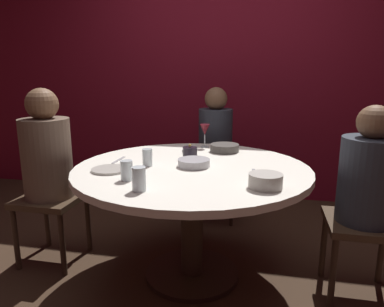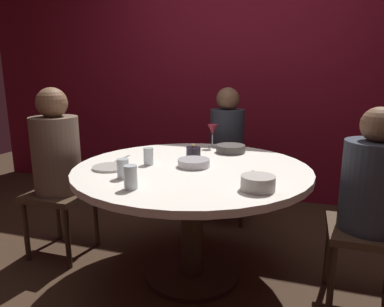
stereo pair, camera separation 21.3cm
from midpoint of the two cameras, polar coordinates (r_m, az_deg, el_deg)
name	(u,v)px [view 2 (the right image)]	position (r m, az deg, el deg)	size (l,w,h in m)	color
ground_plane	(192,275)	(2.44, 2.64, -19.00)	(8.00, 8.00, 0.00)	#382619
back_wall	(242,71)	(3.70, 9.80, 12.90)	(6.00, 0.10, 2.60)	maroon
dining_table	(192,188)	(2.19, 2.80, -5.63)	(1.42, 1.42, 0.73)	silver
seated_diner_left	(56,155)	(2.57, -18.84, -0.20)	(0.40, 0.40, 1.20)	#3F2D1E
seated_diner_back	(227,140)	(3.10, 7.61, 2.21)	(0.40, 0.40, 1.17)	#3F2D1E
seated_diner_right	(372,188)	(2.14, 29.58, -4.91)	(0.40, 0.40, 1.13)	#3F2D1E
candle_holder	(193,152)	(2.35, 2.81, 0.16)	(0.10, 0.10, 0.09)	black
wine_glass	(212,131)	(2.67, 5.61, 3.64)	(0.08, 0.08, 0.18)	silver
dinner_plate	(110,167)	(2.13, -10.24, -2.24)	(0.21, 0.21, 0.01)	#B2ADA3
cell_phone	(193,152)	(2.50, 2.60, 0.14)	(0.07, 0.14, 0.01)	black
bowl_serving_large	(194,163)	(2.13, 3.11, -1.58)	(0.20, 0.20, 0.05)	#B7B7BC
bowl_salad_center	(258,183)	(1.76, 14.01, -4.68)	(0.17, 0.17, 0.07)	#B2ADA3
bowl_small_white	(231,149)	(2.54, 8.63, 0.75)	(0.21, 0.21, 0.05)	#4C4742
cup_near_candle	(131,177)	(1.73, -6.41, -3.87)	(0.07, 0.07, 0.12)	silver
cup_by_left_diner	(123,169)	(1.91, -7.96, -2.45)	(0.06, 0.06, 0.11)	silver
cup_by_right_diner	(148,156)	(2.18, -4.27, -0.49)	(0.06, 0.06, 0.10)	silver
fork_near_plate	(253,175)	(2.00, 12.85, -3.49)	(0.02, 0.18, 0.01)	#B7B7BC
knife_near_plate	(123,158)	(2.36, -8.59, -0.81)	(0.02, 0.18, 0.01)	#B7B7BC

